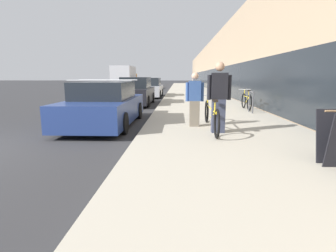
# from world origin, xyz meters

# --- Properties ---
(sidewalk_slab) EXTENTS (4.59, 70.00, 0.13)m
(sidewalk_slab) POSITION_xyz_m (6.05, 21.00, 0.07)
(sidewalk_slab) COLOR #B2AA99
(sidewalk_slab) RESTS_ON ground
(storefront_facade) EXTENTS (10.01, 70.00, 5.56)m
(storefront_facade) POSITION_xyz_m (13.38, 29.00, 2.77)
(storefront_facade) COLOR tan
(storefront_facade) RESTS_ON ground
(tandem_bicycle) EXTENTS (0.52, 2.89, 0.88)m
(tandem_bicycle) POSITION_xyz_m (5.66, 2.18, 0.51)
(tandem_bicycle) COLOR black
(tandem_bicycle) RESTS_ON sidewalk_slab
(person_rider) EXTENTS (0.60, 0.24, 1.77)m
(person_rider) POSITION_xyz_m (5.80, 1.80, 1.02)
(person_rider) COLOR #33384C
(person_rider) RESTS_ON sidewalk_slab
(person_bystander) EXTENTS (0.52, 0.20, 1.53)m
(person_bystander) POSITION_xyz_m (5.24, 2.64, 0.90)
(person_bystander) COLOR #756B5B
(person_bystander) RESTS_ON sidewalk_slab
(bike_rack_hoop) EXTENTS (0.05, 0.60, 0.84)m
(bike_rack_hoop) POSITION_xyz_m (7.68, 5.70, 0.64)
(bike_rack_hoop) COLOR #4C4C51
(bike_rack_hoop) RESTS_ON sidewalk_slab
(cruiser_bike_nearest) EXTENTS (0.52, 1.65, 0.87)m
(cruiser_bike_nearest) POSITION_xyz_m (7.76, 6.73, 0.50)
(cruiser_bike_nearest) COLOR black
(cruiser_bike_nearest) RESTS_ON sidewalk_slab
(parked_sedan_curbside) EXTENTS (1.96, 4.53, 1.45)m
(parked_sedan_curbside) POSITION_xyz_m (2.42, 3.43, 0.64)
(parked_sedan_curbside) COLOR navy
(parked_sedan_curbside) RESTS_ON ground
(vintage_roadster_curbside) EXTENTS (1.73, 4.39, 1.52)m
(vintage_roadster_curbside) POSITION_xyz_m (2.44, 9.74, 0.69)
(vintage_roadster_curbside) COLOR black
(vintage_roadster_curbside) RESTS_ON ground
(parked_sedan_far) EXTENTS (1.80, 4.55, 1.47)m
(parked_sedan_far) POSITION_xyz_m (2.62, 15.40, 0.67)
(parked_sedan_far) COLOR silver
(parked_sedan_far) RESTS_ON ground
(moving_truck) EXTENTS (2.48, 6.52, 2.88)m
(moving_truck) POSITION_xyz_m (-2.28, 29.85, 1.46)
(moving_truck) COLOR orange
(moving_truck) RESTS_ON ground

